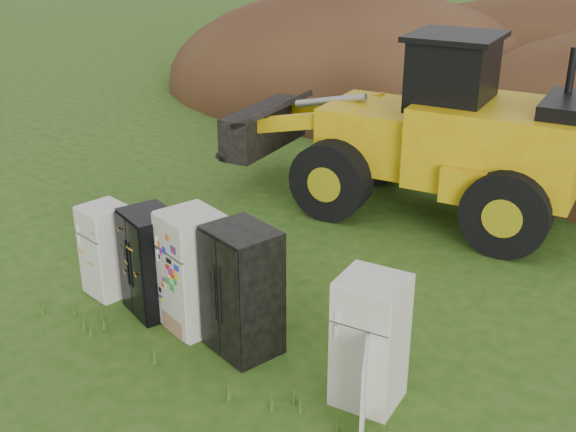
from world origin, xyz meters
name	(u,v)px	position (x,y,z in m)	size (l,w,h in m)	color
ground	(225,339)	(0.00, 0.00, 0.00)	(120.00, 120.00, 0.00)	#2A4C14
fridge_leftmost	(108,250)	(-2.46, -0.02, 0.77)	(0.68, 0.65, 1.53)	silver
fridge_black_side	(152,262)	(-1.44, -0.01, 0.84)	(0.88, 0.69, 1.68)	black
fridge_sticker	(193,271)	(-0.61, 0.03, 0.93)	(0.83, 0.77, 1.86)	silver
fridge_dark_mid	(243,291)	(0.37, -0.01, 0.94)	(0.96, 0.79, 1.89)	black
fridge_open_door	(370,341)	(2.41, 0.03, 0.88)	(0.80, 0.74, 1.77)	silver
wheel_loader	(403,122)	(-0.39, 6.09, 1.85)	(7.64, 3.10, 3.69)	gold
dirt_mound_left	(357,93)	(-6.34, 14.25, 0.00)	(14.53, 10.90, 6.78)	#3E2314
dirt_mound_back	(562,97)	(-0.52, 17.89, 0.00)	(15.86, 10.57, 6.39)	#3E2314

